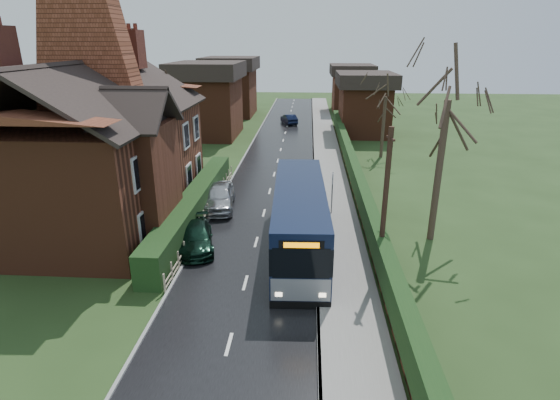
# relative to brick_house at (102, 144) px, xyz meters

# --- Properties ---
(ground) EXTENTS (140.00, 140.00, 0.00)m
(ground) POSITION_rel_brick_house_xyz_m (8.73, -4.78, -4.38)
(ground) COLOR #2E4A1F
(ground) RESTS_ON ground
(road) EXTENTS (6.00, 100.00, 0.02)m
(road) POSITION_rel_brick_house_xyz_m (8.73, 5.22, -4.37)
(road) COLOR black
(road) RESTS_ON ground
(pavement) EXTENTS (2.50, 100.00, 0.14)m
(pavement) POSITION_rel_brick_house_xyz_m (12.98, 5.22, -4.31)
(pavement) COLOR slate
(pavement) RESTS_ON ground
(kerb_right) EXTENTS (0.12, 100.00, 0.14)m
(kerb_right) POSITION_rel_brick_house_xyz_m (11.78, 5.22, -4.31)
(kerb_right) COLOR gray
(kerb_right) RESTS_ON ground
(kerb_left) EXTENTS (0.12, 100.00, 0.10)m
(kerb_left) POSITION_rel_brick_house_xyz_m (5.68, 5.22, -4.33)
(kerb_left) COLOR gray
(kerb_left) RESTS_ON ground
(front_hedge) EXTENTS (1.20, 16.00, 1.60)m
(front_hedge) POSITION_rel_brick_house_xyz_m (4.83, 0.22, -3.58)
(front_hedge) COLOR black
(front_hedge) RESTS_ON ground
(picket_fence) EXTENTS (0.10, 16.00, 0.90)m
(picket_fence) POSITION_rel_brick_house_xyz_m (5.58, 0.22, -3.93)
(picket_fence) COLOR gray
(picket_fence) RESTS_ON ground
(right_wall_hedge) EXTENTS (0.60, 50.00, 1.80)m
(right_wall_hedge) POSITION_rel_brick_house_xyz_m (14.53, 5.22, -3.36)
(right_wall_hedge) COLOR brown
(right_wall_hedge) RESTS_ON ground
(brick_house) EXTENTS (9.30, 14.60, 10.30)m
(brick_house) POSITION_rel_brick_house_xyz_m (0.00, 0.00, 0.00)
(brick_house) COLOR brown
(brick_house) RESTS_ON ground
(bus) EXTENTS (2.74, 10.53, 3.18)m
(bus) POSITION_rel_brick_house_xyz_m (10.94, -3.39, -2.80)
(bus) COLOR black
(bus) RESTS_ON ground
(car_silver) EXTENTS (2.29, 4.62, 1.52)m
(car_silver) POSITION_rel_brick_house_xyz_m (5.93, 1.90, -3.62)
(car_silver) COLOR #B6B7BB
(car_silver) RESTS_ON ground
(car_green) EXTENTS (2.62, 4.32, 1.17)m
(car_green) POSITION_rel_brick_house_xyz_m (5.83, -3.57, -3.79)
(car_green) COLOR black
(car_green) RESTS_ON ground
(car_distant) EXTENTS (2.37, 3.85, 1.20)m
(car_distant) POSITION_rel_brick_house_xyz_m (8.90, 30.72, -3.78)
(car_distant) COLOR #101832
(car_distant) RESTS_ON ground
(bus_stop_sign) EXTENTS (0.09, 0.40, 2.63)m
(bus_stop_sign) POSITION_rel_brick_house_xyz_m (12.73, 1.22, -2.64)
(bus_stop_sign) COLOR slate
(bus_stop_sign) RESTS_ON ground
(telegraph_pole) EXTENTS (0.23, 0.84, 6.53)m
(telegraph_pole) POSITION_rel_brick_house_xyz_m (14.53, -5.54, -1.07)
(telegraph_pole) COLOR black
(telegraph_pole) RESTS_ON ground
(tree_right_near) EXTENTS (4.71, 4.71, 10.16)m
(tree_right_near) POSITION_rel_brick_house_xyz_m (17.73, -1.74, 3.22)
(tree_right_near) COLOR #3D2D24
(tree_right_near) RESTS_ON ground
(tree_right_far) EXTENTS (3.89, 3.89, 7.51)m
(tree_right_far) POSITION_rel_brick_house_xyz_m (17.73, 15.17, 1.23)
(tree_right_far) COLOR #392C22
(tree_right_far) RESTS_ON ground
(tree_house_side) EXTENTS (4.85, 4.85, 11.02)m
(tree_house_side) POSITION_rel_brick_house_xyz_m (-0.25, 6.84, 3.85)
(tree_house_side) COLOR #33281E
(tree_house_side) RESTS_ON ground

